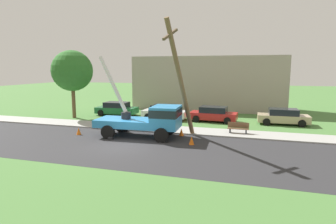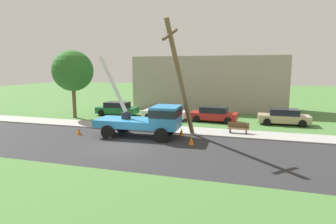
% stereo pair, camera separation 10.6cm
% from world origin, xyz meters
% --- Properties ---
extents(ground_plane, '(120.00, 120.00, 0.00)m').
position_xyz_m(ground_plane, '(0.00, 12.00, 0.00)').
color(ground_plane, '#477538').
extents(road_asphalt, '(80.00, 8.59, 0.01)m').
position_xyz_m(road_asphalt, '(0.00, 0.00, 0.00)').
color(road_asphalt, '#2B2B2D').
rests_on(road_asphalt, ground).
extents(sidewalk_strip, '(80.00, 2.60, 0.10)m').
position_xyz_m(sidewalk_strip, '(0.00, 5.59, 0.05)').
color(sidewalk_strip, '#9E9E99').
rests_on(sidewalk_strip, ground).
extents(utility_truck, '(6.89, 3.21, 5.98)m').
position_xyz_m(utility_truck, '(0.82, 2.76, 1.41)').
color(utility_truck, '#2D84C6').
rests_on(utility_truck, ground).
extents(leaning_utility_pole, '(1.34, 4.27, 8.29)m').
position_xyz_m(leaning_utility_pole, '(3.20, 2.67, 4.22)').
color(leaning_utility_pole, brown).
rests_on(leaning_utility_pole, ground).
extents(traffic_cone_ahead, '(0.36, 0.36, 0.56)m').
position_xyz_m(traffic_cone_ahead, '(4.26, 1.63, 0.28)').
color(traffic_cone_ahead, orange).
rests_on(traffic_cone_ahead, ground).
extents(traffic_cone_behind, '(0.36, 0.36, 0.56)m').
position_xyz_m(traffic_cone_behind, '(-4.62, 1.95, 0.28)').
color(traffic_cone_behind, orange).
rests_on(traffic_cone_behind, ground).
extents(traffic_cone_curbside, '(0.36, 0.36, 0.56)m').
position_xyz_m(traffic_cone_curbside, '(2.99, 3.89, 0.28)').
color(traffic_cone_curbside, orange).
rests_on(traffic_cone_curbside, ground).
extents(parked_sedan_green, '(4.46, 2.12, 1.42)m').
position_xyz_m(parked_sedan_green, '(-6.03, 11.13, 0.71)').
color(parked_sedan_green, '#1E6638').
rests_on(parked_sedan_green, ground).
extents(parked_sedan_white, '(4.44, 2.09, 1.42)m').
position_xyz_m(parked_sedan_white, '(-0.36, 10.31, 0.71)').
color(parked_sedan_white, silver).
rests_on(parked_sedan_white, ground).
extents(parked_sedan_red, '(4.48, 2.16, 1.42)m').
position_xyz_m(parked_sedan_red, '(4.45, 10.43, 0.71)').
color(parked_sedan_red, '#B21E1E').
rests_on(parked_sedan_red, ground).
extents(parked_sedan_tan, '(4.46, 2.11, 1.42)m').
position_xyz_m(parked_sedan_tan, '(10.67, 10.83, 0.71)').
color(parked_sedan_tan, tan).
rests_on(parked_sedan_tan, ground).
extents(park_bench, '(1.60, 0.45, 0.90)m').
position_xyz_m(park_bench, '(7.04, 5.66, 0.46)').
color(park_bench, brown).
rests_on(park_bench, ground).
extents(roadside_tree_near, '(4.07, 4.07, 6.81)m').
position_xyz_m(roadside_tree_near, '(-9.46, 8.39, 4.75)').
color(roadside_tree_near, brown).
rests_on(roadside_tree_near, ground).
extents(lowrise_building_backdrop, '(18.00, 6.00, 6.40)m').
position_xyz_m(lowrise_building_backdrop, '(2.60, 19.11, 3.20)').
color(lowrise_building_backdrop, '#A5998C').
rests_on(lowrise_building_backdrop, ground).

